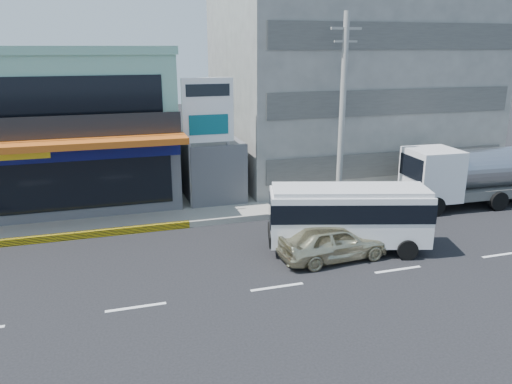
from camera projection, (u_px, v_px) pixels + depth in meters
ground at (277, 287)px, 18.06m from camera, size 120.00×120.00×0.00m
sidewalk at (305, 198)px, 28.13m from camera, size 70.00×5.00×0.30m
shop_building at (58, 129)px, 27.48m from camera, size 12.40×11.70×8.00m
concrete_building at (347, 68)px, 32.65m from camera, size 16.00×12.00×14.00m
gap_structure at (208, 166)px, 28.57m from camera, size 3.00×6.00×3.50m
satellite_dish at (211, 138)px, 27.14m from camera, size 1.50×1.50×0.15m
billboard at (208, 118)px, 24.97m from camera, size 2.60×0.18×6.90m
utility_pole_near at (342, 113)px, 25.08m from camera, size 1.60×0.30×10.00m
minibus at (349, 213)px, 20.90m from camera, size 6.96×3.89×2.78m
sedan at (333, 241)px, 20.24m from camera, size 4.64×2.12×1.54m
tanker_truck at (473, 174)px, 26.87m from camera, size 8.31×2.99×3.23m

